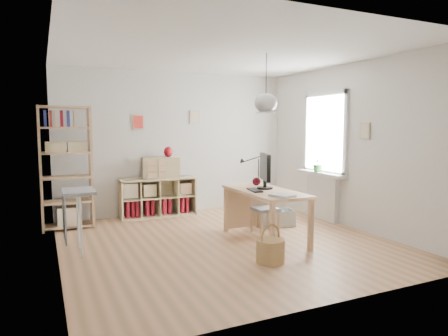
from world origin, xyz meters
name	(u,v)px	position (x,y,z in m)	size (l,w,h in m)	color
ground	(226,242)	(0.00, 0.00, 0.00)	(4.50, 4.50, 0.00)	tan
room_shell	(266,103)	(0.55, -0.15, 2.00)	(4.50, 4.50, 4.50)	white
window_unit	(325,133)	(2.23, 0.60, 1.55)	(0.07, 1.16, 1.46)	white
radiator	(322,197)	(2.19, 0.60, 0.40)	(0.10, 0.80, 0.80)	silver
windowsill	(321,174)	(2.14, 0.60, 0.83)	(0.22, 1.20, 0.06)	silver
desk	(265,196)	(0.55, -0.15, 0.66)	(0.70, 1.50, 0.75)	#DEB17F
cube_shelf	(156,200)	(-0.47, 2.08, 0.30)	(1.40, 0.38, 0.72)	beige
tall_bookshelf	(66,163)	(-2.04, 1.80, 1.09)	(0.80, 0.38, 2.00)	#DEB17F
side_table	(73,204)	(-2.04, 0.35, 0.67)	(0.40, 0.55, 0.85)	gray
chair	(264,206)	(0.76, 0.24, 0.42)	(0.37, 0.37, 0.74)	gray
wicker_basket	(270,250)	(0.13, -1.01, 0.16)	(0.35, 0.35, 0.49)	#A9884C
storage_chest	(278,214)	(1.23, 0.58, 0.18)	(0.63, 0.68, 0.54)	silver
monitor	(265,169)	(0.62, -0.03, 1.04)	(0.26, 0.58, 0.52)	black
keyboard	(255,190)	(0.39, -0.14, 0.76)	(0.14, 0.37, 0.02)	black
task_lamp	(250,166)	(0.63, 0.47, 1.04)	(0.40, 0.15, 0.42)	black
yarn_ball	(256,182)	(0.65, 0.29, 0.81)	(0.13, 0.13, 0.13)	#460912
paper_tray	(282,195)	(0.49, -0.70, 0.77)	(0.24, 0.30, 0.03)	silver
drawer_chest	(161,168)	(-0.38, 2.04, 0.91)	(0.67, 0.31, 0.38)	beige
red_vase	(168,152)	(-0.24, 2.04, 1.20)	(0.16, 0.16, 0.20)	maroon
potted_plant	(318,164)	(2.12, 0.66, 1.01)	(0.27, 0.23, 0.29)	#2C6D28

